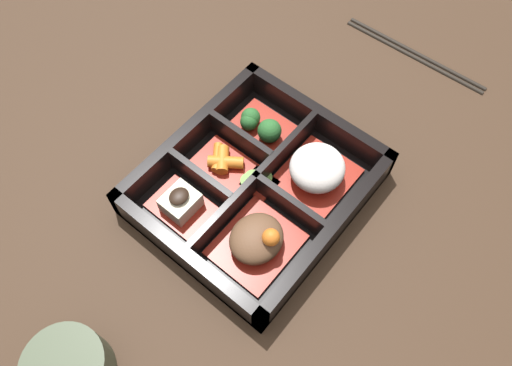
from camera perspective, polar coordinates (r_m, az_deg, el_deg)
ground_plane at (r=0.64m, az=0.00°, el=-1.10°), size 3.00×3.00×0.00m
bento_base at (r=0.63m, az=0.00°, el=-0.88°), size 0.27×0.24×0.01m
bento_rim at (r=0.62m, az=-0.21°, el=0.07°), size 0.27×0.24×0.05m
bowl_rice at (r=0.62m, az=6.98°, el=1.54°), size 0.10×0.09×0.05m
bowl_stew at (r=0.58m, az=0.12°, el=-6.53°), size 0.10×0.09×0.05m
bowl_greens at (r=0.66m, az=0.50°, el=6.54°), size 0.06×0.08×0.04m
bowl_carrots at (r=0.64m, az=-3.83°, el=2.33°), size 0.06×0.08×0.02m
bowl_tofu at (r=0.61m, az=-8.56°, el=-2.37°), size 0.06×0.08×0.04m
bowl_pickles at (r=0.63m, az=0.24°, el=0.26°), size 0.04×0.04×0.01m
chopsticks at (r=0.81m, az=17.67°, el=13.94°), size 0.02×0.23×0.01m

